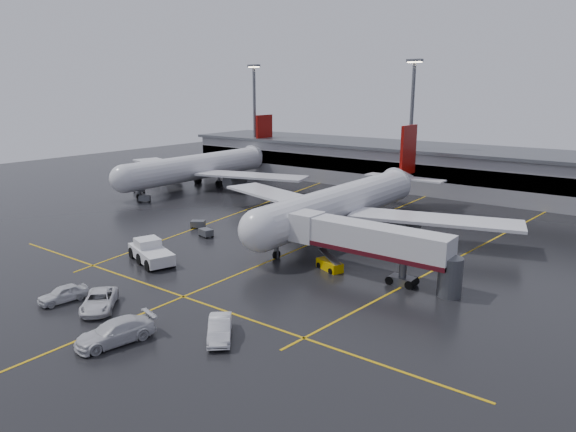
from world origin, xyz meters
The scene contains 22 objects.
ground centered at (0.00, 0.00, 0.00)m, with size 220.00×220.00×0.00m, color black.
apron_line_centre centered at (0.00, 0.00, 0.01)m, with size 0.25×90.00×0.02m, color gold.
apron_line_stop centered at (0.00, -22.00, 0.01)m, with size 60.00×0.25×0.02m, color gold.
apron_line_left centered at (-20.00, 10.00, 0.01)m, with size 0.25×70.00×0.02m, color gold.
apron_line_right centered at (18.00, 10.00, 0.01)m, with size 0.25×70.00×0.02m, color gold.
terminal centered at (0.00, 47.93, 4.32)m, with size 122.00×19.00×8.60m.
light_mast_left centered at (-45.00, 42.00, 14.47)m, with size 3.00×1.20×25.45m.
light_mast_mid centered at (-5.00, 42.00, 14.47)m, with size 3.00×1.20×25.45m.
main_airliner centered at (0.00, 9.70, 4.21)m, with size 48.80×45.60×14.10m.
second_airliner centered at (-42.00, 21.70, 4.21)m, with size 48.80×45.60×14.10m.
jet_bridge centered at (11.87, -6.00, 3.93)m, with size 19.90×3.40×6.05m.
pushback_tractor centered at (-11.22, -16.95, 1.09)m, with size 8.26×5.43×2.74m.
belt_loader centered at (7.37, -6.58, 0.54)m, with size 3.73×2.61×2.18m.
service_van_a centered at (-4.05, -28.68, 0.82)m, with size 2.72×5.89×1.64m, color silver.
service_van_b centered at (2.82, -31.77, 0.93)m, with size 2.62×6.44×1.87m, color silver.
service_van_c centered at (9.09, -26.17, 0.86)m, with size 1.82×5.21×1.72m, color silver.
service_van_d centered at (-8.41, -29.73, 0.79)m, with size 1.87×4.65×1.58m, color silver.
baggage_cart_a centered at (-13.65, -5.50, 0.63)m, with size 2.25×1.73×1.12m.
baggage_cart_b centered at (-17.95, -2.90, 0.63)m, with size 2.39×2.18×1.12m.
baggage_cart_c centered at (-11.02, 7.27, 0.63)m, with size 2.38×2.08×1.12m.
baggage_cart_d centered at (-46.81, 8.70, 0.63)m, with size 2.09×1.45×1.12m.
baggage_cart_e centered at (-39.05, 3.96, 0.63)m, with size 2.36×2.29×1.12m.
Camera 1 is at (37.10, -54.16, 20.13)m, focal length 32.36 mm.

